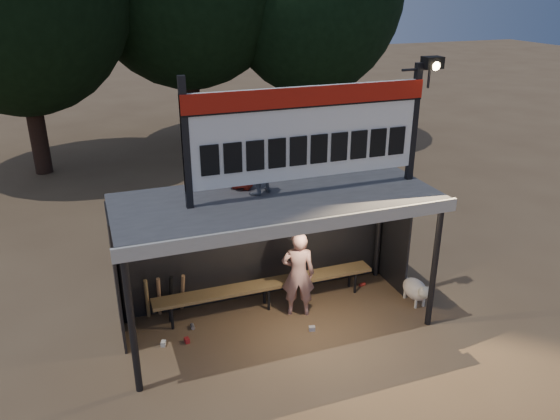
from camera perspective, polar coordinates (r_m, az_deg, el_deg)
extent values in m
plane|color=brown|center=(9.50, -0.32, -11.69)|extent=(80.00, 80.00, 0.00)
imported|color=silver|center=(9.35, 1.91, -6.68)|extent=(0.66, 0.54, 1.56)
imported|color=slate|center=(8.37, -2.48, 4.90)|extent=(0.59, 0.54, 0.98)
imported|color=#A22719|center=(8.59, -4.10, 5.58)|extent=(0.61, 0.58, 1.05)
cube|color=#3C3C3F|center=(8.44, -0.35, 1.10)|extent=(5.00, 2.00, 0.12)
cube|color=beige|center=(7.57, 2.24, -1.84)|extent=(5.10, 0.06, 0.20)
cylinder|color=black|center=(7.77, -15.24, -11.50)|extent=(0.10, 0.10, 2.20)
cylinder|color=black|center=(9.25, 15.83, -5.71)|extent=(0.10, 0.10, 2.20)
cylinder|color=black|center=(9.33, -16.36, -5.53)|extent=(0.10, 0.10, 2.20)
cylinder|color=black|center=(10.59, 10.32, -1.46)|extent=(0.10, 0.10, 2.20)
cube|color=black|center=(9.77, -2.31, -3.22)|extent=(5.00, 0.04, 2.20)
cube|color=black|center=(8.97, -16.79, -6.76)|extent=(0.04, 1.00, 2.20)
cube|color=black|center=(10.33, 11.90, -2.22)|extent=(0.04, 1.00, 2.20)
cylinder|color=black|center=(9.36, -2.41, 2.58)|extent=(5.00, 0.06, 0.06)
cube|color=black|center=(7.79, -9.83, 6.76)|extent=(0.10, 0.10, 1.90)
cube|color=black|center=(9.16, 13.79, 8.81)|extent=(0.10, 0.10, 1.90)
cube|color=white|center=(8.30, 2.92, 8.04)|extent=(3.80, 0.08, 1.40)
cube|color=#A7170B|center=(8.13, 3.14, 11.77)|extent=(3.80, 0.04, 0.28)
cube|color=black|center=(8.15, 3.13, 10.73)|extent=(3.80, 0.02, 0.03)
cube|color=black|center=(7.87, -7.35, 5.18)|extent=(0.27, 0.03, 0.45)
cube|color=black|center=(7.95, -4.95, 5.45)|extent=(0.27, 0.03, 0.45)
cube|color=black|center=(8.04, -2.60, 5.71)|extent=(0.27, 0.03, 0.45)
cube|color=black|center=(8.14, -0.31, 5.95)|extent=(0.27, 0.03, 0.45)
cube|color=black|center=(8.26, 1.92, 6.18)|extent=(0.27, 0.03, 0.45)
cube|color=black|center=(8.38, 4.10, 6.39)|extent=(0.27, 0.03, 0.45)
cube|color=black|center=(8.52, 6.20, 6.59)|extent=(0.27, 0.03, 0.45)
cube|color=black|center=(8.67, 8.24, 6.77)|extent=(0.27, 0.03, 0.45)
cube|color=black|center=(8.84, 10.21, 6.94)|extent=(0.27, 0.03, 0.45)
cube|color=black|center=(9.01, 12.10, 7.09)|extent=(0.27, 0.03, 0.45)
cylinder|color=black|center=(8.97, 14.03, 14.06)|extent=(0.50, 0.04, 0.04)
cylinder|color=black|center=(9.13, 15.29, 13.13)|extent=(0.04, 0.04, 0.30)
cube|color=black|center=(9.06, 15.64, 14.62)|extent=(0.30, 0.22, 0.18)
sphere|color=#FFD88C|center=(8.99, 15.94, 14.28)|extent=(0.14, 0.14, 0.14)
cube|color=olive|center=(9.70, -1.43, -7.77)|extent=(4.00, 0.35, 0.06)
cylinder|color=black|center=(9.40, -11.22, -10.94)|extent=(0.05, 0.05, 0.45)
cylinder|color=black|center=(9.60, -11.46, -10.18)|extent=(0.05, 0.05, 0.45)
cylinder|color=black|center=(9.72, -1.18, -9.25)|extent=(0.05, 0.05, 0.45)
cylinder|color=black|center=(9.91, -1.64, -8.56)|extent=(0.05, 0.05, 0.45)
cylinder|color=black|center=(10.31, 7.87, -7.46)|extent=(0.05, 0.05, 0.45)
cylinder|color=black|center=(10.49, 7.27, -6.85)|extent=(0.05, 0.05, 0.45)
cylinder|color=black|center=(17.79, -24.29, 9.34)|extent=(0.50, 0.50, 3.74)
cylinder|color=black|center=(19.52, -9.17, 12.70)|extent=(0.50, 0.50, 4.18)
cylinder|color=black|center=(19.78, 3.16, 12.10)|extent=(0.50, 0.50, 3.52)
ellipsoid|color=white|center=(10.20, 13.92, -8.02)|extent=(0.36, 0.58, 0.36)
sphere|color=white|center=(9.96, 14.85, -8.32)|extent=(0.22, 0.22, 0.22)
cone|color=beige|center=(9.90, 15.16, -8.69)|extent=(0.10, 0.10, 0.10)
cone|color=beige|center=(9.87, 14.73, -7.94)|extent=(0.06, 0.06, 0.07)
cone|color=beige|center=(9.92, 15.21, -7.82)|extent=(0.06, 0.06, 0.07)
cylinder|color=silver|center=(10.13, 14.00, -9.46)|extent=(0.05, 0.05, 0.18)
cylinder|color=beige|center=(10.21, 14.76, -9.27)|extent=(0.05, 0.05, 0.18)
cylinder|color=beige|center=(10.38, 12.91, -8.51)|extent=(0.05, 0.05, 0.18)
cylinder|color=beige|center=(10.46, 13.66, -8.32)|extent=(0.05, 0.05, 0.18)
cylinder|color=white|center=(10.38, 13.06, -6.92)|extent=(0.04, 0.16, 0.14)
cylinder|color=olive|center=(9.60, -13.71, -8.99)|extent=(0.08, 0.27, 0.84)
cylinder|color=#986B47|center=(9.61, -12.52, -8.81)|extent=(0.07, 0.30, 0.83)
cylinder|color=black|center=(9.63, -11.34, -8.64)|extent=(0.08, 0.33, 0.83)
cylinder|color=#9B7048|center=(9.65, -10.15, -8.46)|extent=(0.09, 0.36, 0.82)
cube|color=#A71C1D|center=(9.15, -9.70, -13.27)|extent=(0.08, 0.11, 0.08)
cylinder|color=silver|center=(9.46, -9.13, -11.93)|extent=(0.07, 0.12, 0.07)
cube|color=beige|center=(9.15, -12.09, -13.48)|extent=(0.10, 0.12, 0.08)
cylinder|color=red|center=(10.63, 8.59, -7.70)|extent=(0.13, 0.08, 0.07)
cube|color=#BBBBC1|center=(9.31, 3.36, -12.26)|extent=(0.11, 0.09, 0.08)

